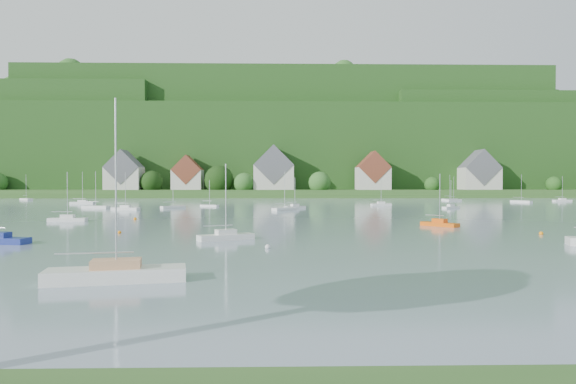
{
  "coord_description": "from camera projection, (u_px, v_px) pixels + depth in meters",
  "views": [
    {
      "loc": [
        6.19,
        -18.78,
        5.64
      ],
      "look_at": [
        8.27,
        75.0,
        4.0
      ],
      "focal_mm": 31.8,
      "sensor_mm": 36.0,
      "label": 1
    }
  ],
  "objects": [
    {
      "name": "village_building_3",
      "position": [
        373.0,
        174.0,
        205.5
      ],
      "size": [
        13.0,
        10.4,
        15.5
      ],
      "color": "beige",
      "rests_on": "far_shore_strip"
    },
    {
      "name": "mooring_buoy_3",
      "position": [
        135.0,
        220.0,
        78.1
      ],
      "size": [
        0.5,
        0.5,
        0.5
      ],
      "primitive_type": "sphere",
      "color": "orange",
      "rests_on": "ground"
    },
    {
      "name": "forested_ridge",
      "position": [
        266.0,
        153.0,
        286.8
      ],
      "size": [
        620.0,
        181.22,
        69.89
      ],
      "color": "#1C4315",
      "rests_on": "ground"
    },
    {
      "name": "near_sailboat_6",
      "position": [
        68.0,
        219.0,
        74.64
      ],
      "size": [
        5.44,
        1.69,
        7.28
      ],
      "rotation": [
        0.0,
        0.0,
        0.03
      ],
      "color": "white",
      "rests_on": "ground"
    },
    {
      "name": "village_building_2",
      "position": [
        274.0,
        172.0,
        206.59
      ],
      "size": [
        16.0,
        11.44,
        18.0
      ],
      "color": "beige",
      "rests_on": "far_shore_strip"
    },
    {
      "name": "village_building_1",
      "position": [
        188.0,
        175.0,
        206.84
      ],
      "size": [
        12.0,
        9.36,
        14.0
      ],
      "color": "beige",
      "rests_on": "far_shore_strip"
    },
    {
      "name": "village_building_4",
      "position": [
        479.0,
        174.0,
        210.49
      ],
      "size": [
        15.0,
        10.4,
        16.5
      ],
      "color": "beige",
      "rests_on": "far_shore_strip"
    },
    {
      "name": "mooring_buoy_1",
      "position": [
        268.0,
        248.0,
        43.88
      ],
      "size": [
        0.47,
        0.47,
        0.47
      ],
      "primitive_type": "sphere",
      "color": "silver",
      "rests_on": "ground"
    },
    {
      "name": "ground",
      "position": [
        109.0,
        336.0,
        18.73
      ],
      "size": [
        600.0,
        600.0,
        0.0
      ],
      "primitive_type": "plane",
      "color": "gray",
      "rests_on": "ground"
    },
    {
      "name": "near_sailboat_2",
      "position": [
        116.0,
        273.0,
        29.13
      ],
      "size": [
        8.04,
        3.61,
        10.48
      ],
      "rotation": [
        0.0,
        0.0,
        0.19
      ],
      "color": "white",
      "rests_on": "ground"
    },
    {
      "name": "far_shore_strip",
      "position": [
        262.0,
        193.0,
        218.63
      ],
      "size": [
        600.0,
        60.0,
        3.0
      ],
      "primitive_type": "cube",
      "color": "#2D551F",
      "rests_on": "ground"
    },
    {
      "name": "near_sailboat_5",
      "position": [
        440.0,
        223.0,
        66.43
      ],
      "size": [
        4.29,
        4.84,
        6.85
      ],
      "rotation": [
        0.0,
        0.0,
        -0.89
      ],
      "color": "#E85A0E",
      "rests_on": "ground"
    },
    {
      "name": "village_building_0",
      "position": [
        124.0,
        173.0,
        204.27
      ],
      "size": [
        14.0,
        10.4,
        16.0
      ],
      "color": "beige",
      "rests_on": "far_shore_strip"
    },
    {
      "name": "near_sailboat_3",
      "position": [
        226.0,
        236.0,
        50.49
      ],
      "size": [
        5.69,
        3.95,
        7.55
      ],
      "rotation": [
        0.0,
        0.0,
        0.47
      ],
      "color": "white",
      "rests_on": "ground"
    },
    {
      "name": "mooring_buoy_0",
      "position": [
        120.0,
        233.0,
        57.05
      ],
      "size": [
        0.41,
        0.41,
        0.41
      ],
      "primitive_type": "sphere",
      "color": "orange",
      "rests_on": "ground"
    },
    {
      "name": "far_sailboat_cluster",
      "position": [
        278.0,
        203.0,
        134.35
      ],
      "size": [
        182.49,
        70.49,
        8.71
      ],
      "color": "white",
      "rests_on": "ground"
    },
    {
      "name": "mooring_buoy_2",
      "position": [
        541.0,
        235.0,
        55.72
      ],
      "size": [
        0.45,
        0.45,
        0.45
      ],
      "primitive_type": "sphere",
      "color": "orange",
      "rests_on": "ground"
    }
  ]
}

